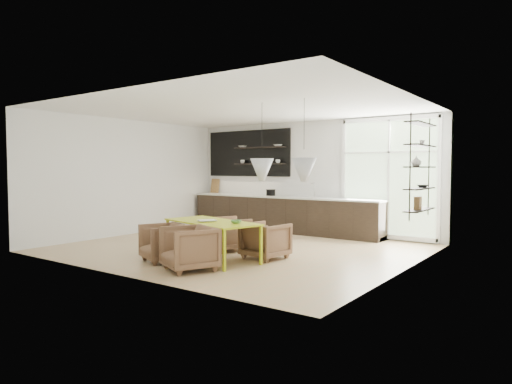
# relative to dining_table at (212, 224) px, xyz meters

# --- Properties ---
(room) EXTENTS (7.02, 6.01, 2.91)m
(room) POSITION_rel_dining_table_xyz_m (0.25, 2.32, 0.80)
(room) COLOR tan
(room) RESTS_ON ground
(kitchen_run) EXTENTS (5.54, 0.69, 2.75)m
(kitchen_run) POSITION_rel_dining_table_xyz_m (-1.02, 3.91, -0.06)
(kitchen_run) COLOR black
(kitchen_run) RESTS_ON ground
(right_shelving) EXTENTS (0.26, 1.22, 1.90)m
(right_shelving) POSITION_rel_dining_table_xyz_m (3.03, 2.39, 0.99)
(right_shelving) COLOR black
(right_shelving) RESTS_ON ground
(dining_table) EXTENTS (2.10, 1.32, 0.71)m
(dining_table) POSITION_rel_dining_table_xyz_m (0.00, 0.00, 0.00)
(dining_table) COLOR #B0BF14
(dining_table) RESTS_ON ground
(armchair_back_left) EXTENTS (0.98, 0.99, 0.69)m
(armchair_back_left) POSITION_rel_dining_table_xyz_m (-0.35, 0.91, -0.32)
(armchair_back_left) COLOR brown
(armchair_back_left) RESTS_ON ground
(armchair_back_right) EXTENTS (0.81, 0.83, 0.68)m
(armchair_back_right) POSITION_rel_dining_table_xyz_m (0.74, 0.67, -0.32)
(armchair_back_right) COLOR brown
(armchair_back_right) RESTS_ON ground
(armchair_front_left) EXTENTS (0.96, 0.97, 0.68)m
(armchair_front_left) POSITION_rel_dining_table_xyz_m (-0.60, -0.62, -0.32)
(armchair_front_left) COLOR brown
(armchair_front_left) RESTS_ON ground
(armchair_front_right) EXTENTS (1.04, 1.06, 0.73)m
(armchair_front_right) POSITION_rel_dining_table_xyz_m (0.28, -0.88, -0.30)
(armchair_front_right) COLOR brown
(armchair_front_right) RESTS_ON ground
(wire_stool) EXTENTS (0.36, 0.36, 0.46)m
(wire_stool) POSITION_rel_dining_table_xyz_m (-1.30, 0.59, -0.37)
(wire_stool) COLOR black
(wire_stool) RESTS_ON ground
(table_book) EXTENTS (0.37, 0.39, 0.03)m
(table_book) POSITION_rel_dining_table_xyz_m (-0.13, -0.02, 0.06)
(table_book) COLOR white
(table_book) RESTS_ON dining_table
(table_bowl) EXTENTS (0.19, 0.19, 0.06)m
(table_bowl) POSITION_rel_dining_table_xyz_m (0.57, 0.00, 0.08)
(table_bowl) COLOR #507E46
(table_bowl) RESTS_ON dining_table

